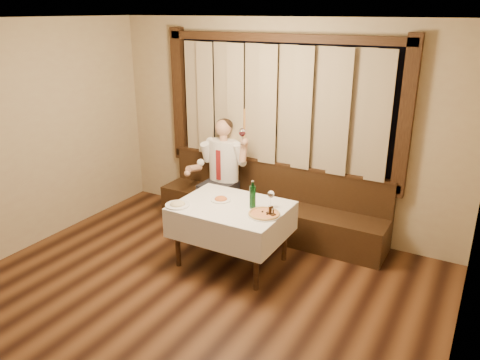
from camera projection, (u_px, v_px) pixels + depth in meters
The scene contains 10 objects.
room at pixel (193, 160), 4.55m from camera, with size 5.01×6.01×2.81m.
banquette at pixel (269, 209), 6.39m from camera, with size 3.20×0.61×0.94m.
dining_table at pixel (232, 213), 5.44m from camera, with size 1.27×0.97×0.76m.
pizza at pixel (264, 214), 5.12m from camera, with size 0.37×0.37×0.04m.
pasta_red at pixel (221, 198), 5.52m from camera, with size 0.24×0.24×0.08m.
pasta_cream at pixel (177, 203), 5.36m from camera, with size 0.29×0.29×0.10m.
green_bottle at pixel (253, 196), 5.28m from camera, with size 0.07×0.07×0.33m.
table_wine_glass at pixel (271, 195), 5.29m from camera, with size 0.08×0.08×0.21m.
cruet_caddy at pixel (271, 213), 5.10m from camera, with size 0.12×0.09×0.11m.
seated_man at pixel (221, 165), 6.45m from camera, with size 0.84×0.62×1.49m.
Camera 1 is at (2.52, -2.59, 2.88)m, focal length 35.00 mm.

